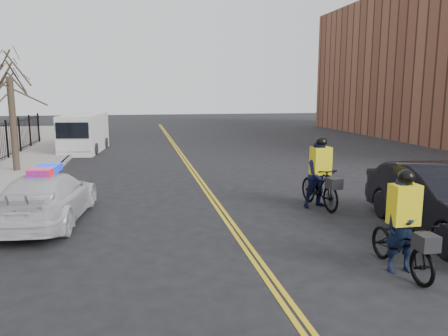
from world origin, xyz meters
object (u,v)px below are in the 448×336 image
dark_sedan (445,201)px  cargo_van (84,134)px  police_cruiser (47,197)px  cyclist_far (320,180)px  cyclist_near (402,237)px

dark_sedan → cargo_van: cargo_van is taller
police_cruiser → cyclist_far: cyclist_far is taller
dark_sedan → cyclist_far: 3.64m
dark_sedan → cyclist_near: (-2.32, -1.80, -0.15)m
police_cruiser → dark_sedan: bearing=168.4°
cyclist_near → cyclist_far: 4.91m
cargo_van → cyclist_far: 16.96m
dark_sedan → cyclist_near: 2.94m
cargo_van → cyclist_near: size_ratio=2.58×
cyclist_near → dark_sedan: bearing=38.4°
police_cruiser → cargo_van: size_ratio=0.90×
cargo_van → police_cruiser: bearing=-80.7°
police_cruiser → dark_sedan: dark_sedan is taller
dark_sedan → police_cruiser: bearing=168.7°
cyclist_near → cyclist_far: bearing=85.8°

